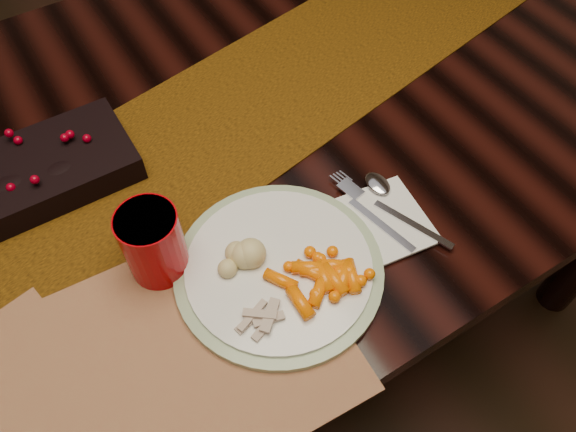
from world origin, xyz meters
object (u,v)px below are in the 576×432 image
centerpiece (31,172)px  turkey_shreds (259,323)px  dining_table (218,252)px  red_cup (153,243)px  dinner_plate (279,269)px  placemat_main (168,361)px  mashed_potatoes (239,254)px  napkin (387,220)px  baby_carrots (314,275)px

centerpiece → turkey_shreds: centerpiece is taller
dining_table → red_cup: red_cup is taller
dinner_plate → turkey_shreds: 0.09m
dining_table → placemat_main: placemat_main is taller
red_cup → mashed_potatoes: bearing=-33.3°
placemat_main → napkin: (0.38, 0.02, 0.00)m
turkey_shreds → dining_table: bearing=76.9°
dinner_plate → mashed_potatoes: bearing=139.7°
turkey_shreds → napkin: (0.25, 0.05, -0.02)m
dinner_plate → baby_carrots: bearing=-53.7°
dinner_plate → baby_carrots: baby_carrots is taller
placemat_main → turkey_shreds: 0.13m
dining_table → napkin: (0.17, -0.31, 0.38)m
placemat_main → turkey_shreds: bearing=-9.3°
placemat_main → napkin: bearing=7.0°
dinner_plate → red_cup: red_cup is taller
dining_table → centerpiece: centerpiece is taller
turkey_shreds → red_cup: (-0.07, 0.16, 0.03)m
dining_table → red_cup: (-0.15, -0.20, 0.44)m
dinner_plate → red_cup: size_ratio=2.57×
centerpiece → turkey_shreds: bearing=-66.5°
dinner_plate → turkey_shreds: (-0.07, -0.06, 0.02)m
dinner_plate → red_cup: (-0.14, 0.10, 0.05)m
centerpiece → baby_carrots: bearing=-54.3°
baby_carrots → napkin: bearing=11.4°
red_cup → napkin: bearing=-18.9°
dining_table → red_cup: size_ratio=15.55×
dinner_plate → baby_carrots: size_ratio=2.86×
centerpiece → red_cup: bearing=-66.4°
dining_table → turkey_shreds: 0.55m
placemat_main → dinner_plate: bearing=13.9°
dinner_plate → turkey_shreds: bearing=-137.4°
mashed_potatoes → turkey_shreds: bearing=-105.0°
mashed_potatoes → red_cup: (-0.10, 0.06, 0.02)m
mashed_potatoes → red_cup: size_ratio=0.67×
centerpiece → napkin: size_ratio=2.31×
placemat_main → red_cup: bearing=72.0°
napkin → placemat_main: bearing=-168.6°
placemat_main → dinner_plate: 0.19m
red_cup → centerpiece: bearing=113.6°
dining_table → centerpiece: size_ratio=5.78×
placemat_main → mashed_potatoes: size_ratio=5.87×
dinner_plate → red_cup: bearing=144.4°
mashed_potatoes → napkin: bearing=-11.8°
baby_carrots → napkin: size_ratio=0.77×
baby_carrots → red_cup: (-0.17, 0.14, 0.03)m
napkin → dinner_plate: bearing=-175.9°
dining_table → placemat_main: 0.55m
mashed_potatoes → turkey_shreds: (-0.03, -0.10, -0.01)m
red_cup → dining_table: bearing=52.4°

